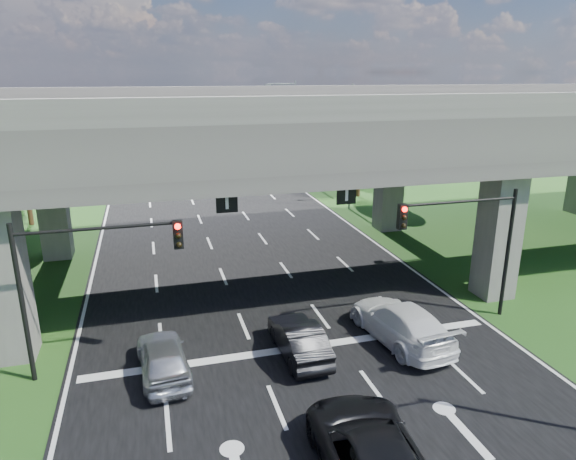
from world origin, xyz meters
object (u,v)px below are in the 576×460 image
streetlight_far (347,138)px  signal_left (84,268)px  streetlight_beyond (292,121)px  car_dark (299,339)px  signal_right (469,233)px  car_trailing (372,455)px  car_silver (163,357)px  car_white (400,322)px

streetlight_far → signal_left: bearing=-131.8°
streetlight_beyond → car_dark: streetlight_beyond is taller
signal_right → streetlight_beyond: (2.27, 36.06, 1.66)m
signal_left → car_dark: 8.49m
car_dark → car_trailing: bearing=89.1°
signal_left → car_dark: bearing=-7.0°
car_dark → streetlight_far: bearing=-117.2°
signal_left → car_silver: 4.32m
car_trailing → car_white: bearing=-118.6°
streetlight_beyond → car_silver: 40.43m
signal_right → car_trailing: size_ratio=1.02×
streetlight_beyond → car_white: (-5.79, -37.00, -5.00)m
car_trailing → streetlight_beyond: bearing=-99.0°
streetlight_beyond → signal_right: bearing=-93.6°
car_trailing → car_dark: bearing=-85.6°
signal_left → car_silver: bearing=-21.0°
signal_left → streetlight_beyond: streetlight_beyond is taller
car_silver → car_dark: (5.25, 0.00, -0.02)m
car_white → car_trailing: size_ratio=0.95×
streetlight_beyond → car_trailing: size_ratio=1.69×
signal_left → streetlight_far: bearing=48.2°
car_dark → car_white: 4.43m
streetlight_beyond → car_dark: (-10.22, -37.00, -5.11)m
car_white → streetlight_far: bearing=-112.0°
car_dark → streetlight_beyond: bearing=-106.6°
streetlight_beyond → car_dark: size_ratio=2.32×
signal_right → car_silver: 13.67m
streetlight_far → car_white: streetlight_far is taller
car_silver → car_white: 9.68m
signal_right → streetlight_far: 20.25m
signal_left → streetlight_far: streetlight_far is taller
signal_left → streetlight_beyond: size_ratio=0.60×
car_white → streetlight_beyond: bearing=-105.5°
streetlight_far → car_silver: size_ratio=2.33×
streetlight_far → car_silver: (-15.47, -21.00, -5.08)m
signal_left → car_trailing: bearing=-45.2°
car_silver → car_trailing: bearing=123.0°
signal_right → signal_left: size_ratio=1.00×
streetlight_far → car_trailing: streetlight_far is taller
signal_right → signal_left: 15.65m
car_dark → car_trailing: car_trailing is taller
signal_right → streetlight_far: (2.27, 20.06, 1.66)m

